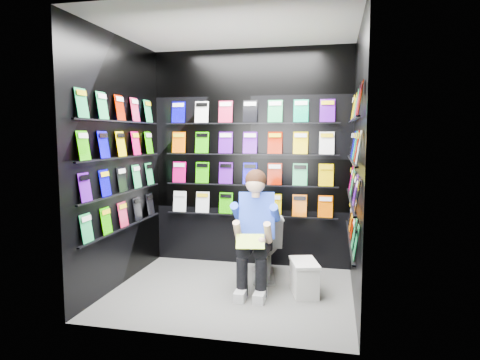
# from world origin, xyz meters

# --- Properties ---
(floor) EXTENTS (2.40, 2.40, 0.00)m
(floor) POSITION_xyz_m (0.00, 0.00, 0.00)
(floor) COLOR #5C5C59
(floor) RESTS_ON ground
(ceiling) EXTENTS (2.40, 2.40, 0.00)m
(ceiling) POSITION_xyz_m (0.00, 0.00, 2.60)
(ceiling) COLOR white
(ceiling) RESTS_ON floor
(wall_back) EXTENTS (2.40, 0.04, 2.60)m
(wall_back) POSITION_xyz_m (0.00, 1.00, 1.30)
(wall_back) COLOR black
(wall_back) RESTS_ON floor
(wall_front) EXTENTS (2.40, 0.04, 2.60)m
(wall_front) POSITION_xyz_m (0.00, -1.00, 1.30)
(wall_front) COLOR black
(wall_front) RESTS_ON floor
(wall_left) EXTENTS (0.04, 2.00, 2.60)m
(wall_left) POSITION_xyz_m (-1.20, 0.00, 1.30)
(wall_left) COLOR black
(wall_left) RESTS_ON floor
(wall_right) EXTENTS (0.04, 2.00, 2.60)m
(wall_right) POSITION_xyz_m (1.20, 0.00, 1.30)
(wall_right) COLOR black
(wall_right) RESTS_ON floor
(comics_back) EXTENTS (2.10, 0.06, 1.37)m
(comics_back) POSITION_xyz_m (0.00, 0.97, 1.31)
(comics_back) COLOR #C82048
(comics_back) RESTS_ON wall_back
(comics_left) EXTENTS (0.06, 1.70, 1.37)m
(comics_left) POSITION_xyz_m (-1.17, 0.00, 1.31)
(comics_left) COLOR #C82048
(comics_left) RESTS_ON wall_left
(comics_right) EXTENTS (0.06, 1.70, 1.37)m
(comics_right) POSITION_xyz_m (1.17, 0.00, 1.31)
(comics_right) COLOR #C82048
(comics_right) RESTS_ON wall_right
(toilet) EXTENTS (0.55, 0.82, 0.73)m
(toilet) POSITION_xyz_m (0.23, 0.56, 0.37)
(toilet) COLOR white
(toilet) RESTS_ON floor
(longbox) EXTENTS (0.32, 0.45, 0.30)m
(longbox) POSITION_xyz_m (0.72, 0.12, 0.15)
(longbox) COLOR white
(longbox) RESTS_ON floor
(longbox_lid) EXTENTS (0.35, 0.47, 0.03)m
(longbox_lid) POSITION_xyz_m (0.72, 0.12, 0.32)
(longbox_lid) COLOR white
(longbox_lid) RESTS_ON longbox
(reader) EXTENTS (0.61, 0.79, 1.31)m
(reader) POSITION_xyz_m (0.23, 0.18, 0.75)
(reader) COLOR #213DC1
(reader) RESTS_ON toilet
(held_comic) EXTENTS (0.29, 0.20, 0.11)m
(held_comic) POSITION_xyz_m (0.23, -0.17, 0.58)
(held_comic) COLOR green
(held_comic) RESTS_ON reader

